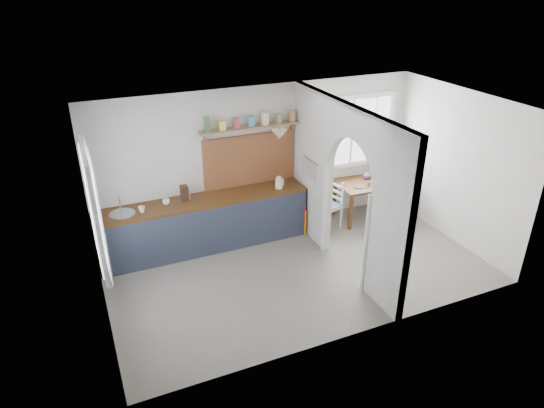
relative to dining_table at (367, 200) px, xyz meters
name	(u,v)px	position (x,y,z in m)	size (l,w,h in m)	color
floor	(300,271)	(-1.98, -1.15, -0.36)	(5.80, 3.20, 0.01)	#6D6555
ceiling	(305,109)	(-1.98, -1.15, 2.24)	(5.80, 3.20, 0.01)	beige
walls	(302,196)	(-1.98, -1.15, 0.94)	(5.81, 3.21, 2.60)	beige
partition	(342,178)	(-1.28, -1.09, 1.09)	(0.12, 3.20, 2.60)	beige
kitchen_window	(92,210)	(-4.85, -1.15, 1.29)	(0.10, 1.16, 1.50)	white
nook_window	(352,132)	(-0.18, 0.41, 1.24)	(1.76, 0.10, 1.30)	white
counter	(205,222)	(-3.11, 0.18, 0.09)	(3.50, 0.60, 0.90)	brown
sink	(122,214)	(-4.41, 0.15, 0.53)	(0.40, 0.40, 0.02)	#B2B6BE
backsplash	(250,160)	(-2.18, 0.43, 0.99)	(1.65, 0.03, 0.90)	brown
shelf	(251,124)	(-2.18, 0.34, 1.64)	(1.75, 0.20, 0.21)	#856148
pendant_lamp	(279,135)	(-1.83, 0.00, 1.52)	(0.26, 0.26, 0.16)	#F4E9C6
utensil_rail	(311,160)	(-1.37, -0.25, 1.09)	(0.02, 0.02, 0.50)	#B2B6BE
dining_table	(367,200)	(0.00, 0.00, 0.00)	(1.16, 0.77, 0.72)	brown
chair_left	(327,205)	(-0.90, -0.06, 0.09)	(0.41, 0.41, 0.90)	silver
chair_right	(406,190)	(0.91, 0.00, 0.05)	(0.38, 0.38, 0.83)	silver
kettle	(279,182)	(-1.79, 0.07, 0.64)	(0.17, 0.14, 0.21)	white
mug_a	(142,209)	(-4.11, 0.08, 0.59)	(0.10, 0.10, 0.10)	white
mug_b	(166,202)	(-3.71, 0.20, 0.58)	(0.12, 0.12, 0.09)	white
knife_block	(184,193)	(-3.39, 0.25, 0.66)	(0.11, 0.16, 0.24)	#322215
jar	(187,194)	(-3.35, 0.27, 0.62)	(0.10, 0.10, 0.16)	tan
towel_magenta	(304,221)	(-1.40, -0.15, -0.09)	(0.02, 0.03, 0.55)	#B00E3A
towel_orange	(305,223)	(-1.40, -0.19, -0.11)	(0.02, 0.03, 0.50)	#D68701
bowl	(385,179)	(0.32, -0.08, 0.40)	(0.29, 0.29, 0.07)	white
table_cup	(369,183)	(-0.08, -0.12, 0.40)	(0.09, 0.09, 0.08)	#74A87C
plate	(358,186)	(-0.29, -0.11, 0.37)	(0.19, 0.19, 0.02)	#2C2526
vase	(367,175)	(0.07, 0.16, 0.45)	(0.16, 0.16, 0.17)	#583570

